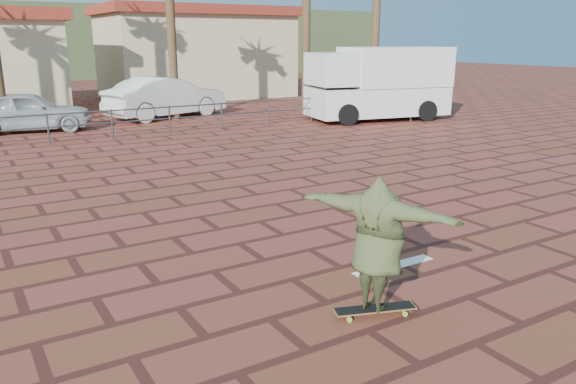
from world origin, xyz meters
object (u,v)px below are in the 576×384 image
object	(u,v)px
car_white	(166,97)
skateboarder	(378,244)
longboard	(375,309)
campervan	(379,82)
car_silver	(27,111)

from	to	relation	value
car_white	skateboarder	bearing A→B (deg)	152.38
skateboarder	car_white	bearing A→B (deg)	-35.74
longboard	campervan	world-z (taller)	campervan
longboard	car_silver	size ratio (longest dim) A/B	0.24
skateboarder	car_white	xyz separation A→B (m)	(3.90, 18.44, -0.06)
longboard	campervan	bearing A→B (deg)	69.24
skateboarder	car_silver	bearing A→B (deg)	-18.38
skateboarder	campervan	xyz separation A→B (m)	(11.21, 13.30, 0.62)
longboard	skateboarder	world-z (taller)	skateboarder
car_white	car_silver	bearing A→B (deg)	84.69
car_silver	car_white	xyz separation A→B (m)	(5.55, 1.02, 0.13)
campervan	car_white	size ratio (longest dim) A/B	1.15
campervan	skateboarder	bearing A→B (deg)	-118.87
skateboarder	car_white	size ratio (longest dim) A/B	0.39
longboard	car_white	distance (m)	18.86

